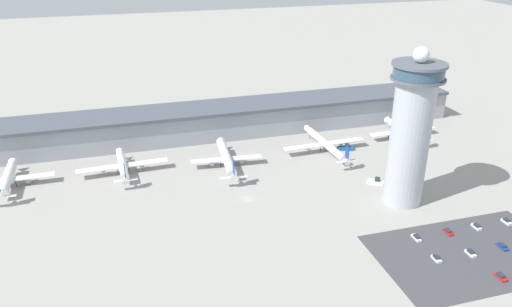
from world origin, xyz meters
The scene contains 19 objects.
ground_plane centered at (0.00, 0.00, 0.00)m, with size 1000.00×1000.00×0.00m, color #9E9B93.
terminal_building centered at (0.00, 70.00, 8.07)m, with size 265.38×25.00×15.95m.
control_tower centered at (58.98, -18.56, 29.87)m, with size 19.70×19.70×61.85m.
parking_lot_surface centered at (62.32, -56.91, 0.00)m, with size 64.00×40.00×0.01m, color #424247.
airplane_gate_alpha centered at (-93.76, 36.73, 3.96)m, with size 36.81×35.00×12.66m.
airplane_gate_bravo centered at (-46.90, 36.46, 4.16)m, with size 39.81×33.04×11.51m.
airplane_gate_charlie centered at (-1.16, 30.91, 4.03)m, with size 32.80×41.70×12.93m.
airplane_gate_delta centered at (48.49, 33.83, 4.30)m, with size 41.85×44.88×11.60m.
airplane_gate_echo centered at (94.95, 39.29, 4.00)m, with size 37.42×32.75×12.63m.
service_truck_catering centered at (59.15, 33.18, 1.09)m, with size 7.94×4.43×3.14m.
service_truck_fuel centered at (56.20, -2.74, 0.99)m, with size 7.04×5.91×2.84m.
car_blue_compact centered at (62.87, -70.28, 0.56)m, with size 1.92×4.35×1.45m.
car_silver_sedan centered at (49.29, -56.57, 0.56)m, with size 1.96×4.07×1.45m.
car_grey_coupe centered at (74.86, -56.87, 0.57)m, with size 1.89×4.50×1.47m.
car_white_wagon centered at (61.98, -57.18, 0.61)m, with size 1.84×4.22×1.57m.
car_maroon_suv centered at (62.56, -43.97, 0.53)m, with size 2.05×4.40×1.38m.
car_black_suv centered at (74.62, -44.01, 0.62)m, with size 1.80×4.14×1.59m.
car_navy_sedan centered at (87.62, -44.11, 0.62)m, with size 1.94×4.15×1.60m.
car_yellow_taxi centered at (49.70, -44.16, 0.57)m, with size 1.75×4.46×1.46m.
Camera 1 is at (-45.09, -169.76, 99.64)m, focal length 35.00 mm.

